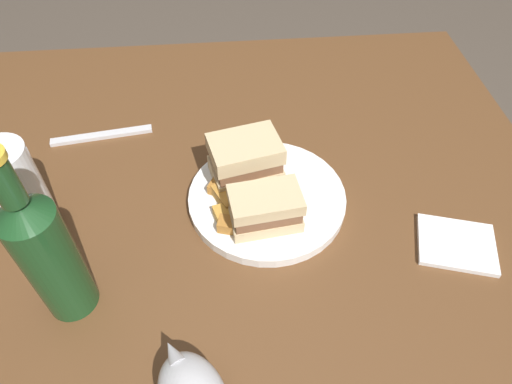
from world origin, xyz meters
TOP-DOWN VIEW (x-y plane):
  - ground_plane at (0.00, 0.00)m, footprint 6.00×6.00m
  - dining_table at (0.00, 0.00)m, footprint 1.03×1.00m
  - plate at (0.04, 0.01)m, footprint 0.25×0.25m
  - sandwich_half_left at (0.01, 0.05)m, footprint 0.12×0.10m
  - sandwich_half_right at (0.03, -0.04)m, footprint 0.11×0.08m
  - potato_wedge_front at (-0.04, 0.03)m, footprint 0.03×0.04m
  - potato_wedge_middle at (-0.03, -0.04)m, footprint 0.03×0.05m
  - potato_wedge_back at (-0.02, -0.05)m, footprint 0.05×0.03m
  - potato_wedge_left_edge at (-0.03, 0.05)m, footprint 0.03×0.06m
  - potato_wedge_right_edge at (-0.03, -0.00)m, footprint 0.04×0.06m
  - pint_glass at (-0.32, -0.01)m, footprint 0.07×0.07m
  - cider_bottle at (-0.24, -0.14)m, footprint 0.07×0.07m
  - napkin at (0.30, -0.10)m, footprint 0.13×0.12m
  - fork at (-0.25, 0.19)m, footprint 0.18×0.04m

SIDE VIEW (x-z plane):
  - ground_plane at x=0.00m, z-range 0.00..0.00m
  - dining_table at x=0.00m, z-range 0.00..0.71m
  - fork at x=-0.25m, z-range 0.71..0.72m
  - napkin at x=0.30m, z-range 0.71..0.72m
  - plate at x=0.04m, z-range 0.71..0.73m
  - potato_wedge_left_edge at x=-0.03m, z-range 0.73..0.74m
  - potato_wedge_middle at x=-0.03m, z-range 0.73..0.75m
  - potato_wedge_front at x=-0.04m, z-range 0.73..0.75m
  - potato_wedge_back at x=-0.02m, z-range 0.73..0.75m
  - potato_wedge_right_edge at x=-0.03m, z-range 0.73..0.75m
  - sandwich_half_right at x=0.03m, z-range 0.73..0.79m
  - sandwich_half_left at x=0.01m, z-range 0.73..0.80m
  - pint_glass at x=-0.32m, z-range 0.70..0.86m
  - cider_bottle at x=-0.24m, z-range 0.69..0.96m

